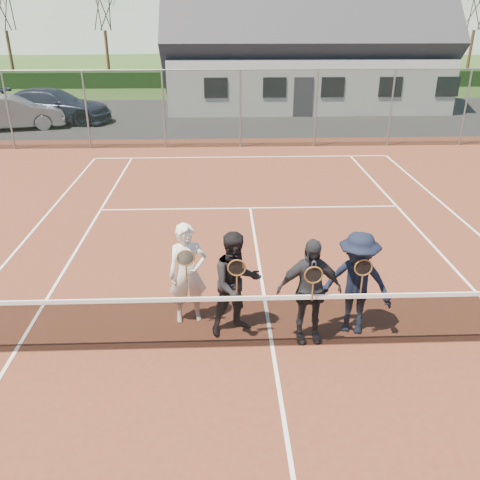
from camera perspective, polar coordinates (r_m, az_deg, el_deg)
The scene contains 19 objects.
ground at distance 27.25m, azimuth -0.50°, elevation 13.61°, with size 220.00×220.00×0.00m, color #274318.
court_surface at distance 8.43m, azimuth 3.63°, elevation -11.88°, with size 30.00×30.00×0.02m, color #562819.
tarmac_carpark at distance 27.43m, azimuth -9.12°, elevation 13.40°, with size 40.00×12.00×0.01m, color black.
hedge_row at distance 39.04m, azimuth -1.06°, elevation 17.61°, with size 40.00×1.20×1.10m, color black.
car_b at distance 26.40m, azimuth -24.15°, elevation 12.90°, with size 1.60×4.58×1.51m, color gray.
car_c at distance 27.30m, azimuth -20.26°, elevation 13.93°, with size 2.27×5.59×1.62m, color #1B2337.
court_markings at distance 8.43m, azimuth 3.63°, elevation -11.80°, with size 11.03×23.83×0.01m.
tennis_net at distance 8.13m, azimuth 3.73°, elevation -8.86°, with size 11.68×0.08×1.10m.
perimeter_fence at distance 20.59m, azimuth 0.04°, elevation 14.49°, with size 30.07×0.07×3.02m.
clubhouse at distance 31.17m, azimuth 7.19°, elevation 22.14°, with size 15.60×8.20×7.70m.
tree_a at distance 42.61m, azimuth -25.25°, elevation 23.16°, with size 3.20×3.20×7.77m.
tree_b at distance 40.63m, azimuth -15.24°, elevation 24.52°, with size 3.20×3.20×7.77m.
tree_c at distance 39.89m, azimuth 2.03°, elevation 25.28°, with size 3.20×3.20×7.77m.
tree_d at distance 41.80m, azimuth 17.20°, elevation 24.28°, with size 3.20×3.20×7.77m.
tree_e at distance 44.00m, azimuth 25.25°, elevation 23.12°, with size 3.20×3.20×7.77m.
player_a at distance 8.67m, azimuth -5.89°, elevation -3.79°, with size 0.72×0.55×1.80m.
player_b at distance 8.32m, azimuth -0.42°, elevation -4.93°, with size 1.06×0.95×1.80m.
player_c at distance 8.19m, azimuth 7.77°, elevation -5.68°, with size 1.08×0.53×1.80m.
player_d at distance 8.54m, azimuth 12.95°, elevation -4.78°, with size 1.32×1.04×1.80m.
Camera 1 is at (-0.78, -6.79, 4.96)m, focal length 38.00 mm.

